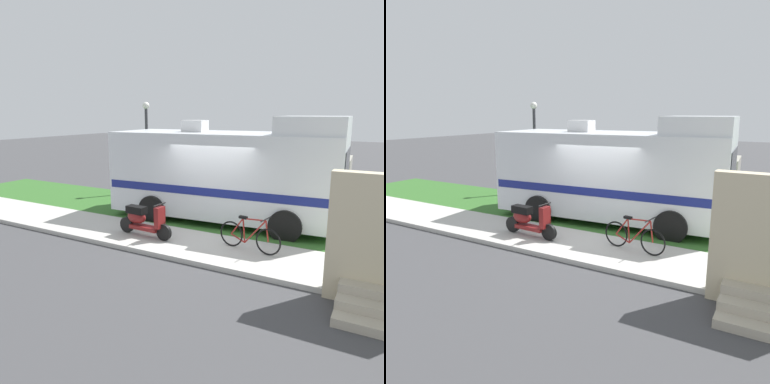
# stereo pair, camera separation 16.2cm
# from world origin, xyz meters

# --- Properties ---
(ground_plane) EXTENTS (80.00, 80.00, 0.00)m
(ground_plane) POSITION_xyz_m (0.00, 0.00, 0.00)
(ground_plane) COLOR #424244
(sidewalk) EXTENTS (24.00, 2.00, 0.12)m
(sidewalk) POSITION_xyz_m (0.00, -1.20, 0.06)
(sidewalk) COLOR beige
(sidewalk) RESTS_ON ground
(grass_strip) EXTENTS (24.00, 3.40, 0.08)m
(grass_strip) POSITION_xyz_m (0.00, 1.50, 0.04)
(grass_strip) COLOR #336628
(grass_strip) RESTS_ON ground
(motorhome_rv) EXTENTS (7.13, 3.03, 3.31)m
(motorhome_rv) POSITION_xyz_m (0.02, 1.45, 1.57)
(motorhome_rv) COLOR silver
(motorhome_rv) RESTS_ON ground
(scooter) EXTENTS (1.72, 0.50, 0.97)m
(scooter) POSITION_xyz_m (-1.29, -1.32, 0.58)
(scooter) COLOR black
(scooter) RESTS_ON ground
(bicycle) EXTENTS (1.64, 0.52, 0.88)m
(bicycle) POSITION_xyz_m (1.62, -0.97, 0.49)
(bicycle) COLOR black
(bicycle) RESTS_ON ground
(pickup_truck_near) EXTENTS (5.55, 2.51, 1.72)m
(pickup_truck_near) POSITION_xyz_m (0.92, 5.90, 0.93)
(pickup_truck_near) COLOR #B7B29E
(pickup_truck_near) RESTS_ON ground
(porch_steps) EXTENTS (2.00, 1.26, 2.40)m
(porch_steps) POSITION_xyz_m (4.57, -2.29, 0.97)
(porch_steps) COLOR #B2A893
(porch_steps) RESTS_ON ground
(bottle_green) EXTENTS (0.07, 0.07, 0.26)m
(bottle_green) POSITION_xyz_m (3.97, -0.90, 0.23)
(bottle_green) COLOR #19722D
(bottle_green) RESTS_ON ground
(street_lamp_post) EXTENTS (0.28, 0.28, 3.83)m
(street_lamp_post) POSITION_xyz_m (-4.64, 3.60, 2.35)
(street_lamp_post) COLOR #333338
(street_lamp_post) RESTS_ON ground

